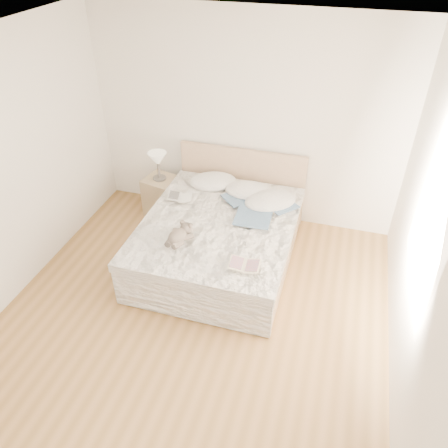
{
  "coord_description": "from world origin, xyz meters",
  "views": [
    {
      "loc": [
        1.22,
        -2.78,
        3.53
      ],
      "look_at": [
        0.09,
        1.05,
        0.62
      ],
      "focal_mm": 35.0,
      "sensor_mm": 36.0,
      "label": 1
    }
  ],
  "objects": [
    {
      "name": "teddy_bear",
      "position": [
        -0.29,
        0.57,
        0.65
      ],
      "size": [
        0.29,
        0.36,
        0.17
      ],
      "primitive_type": null,
      "rotation": [
        0.0,
        0.0,
        -0.19
      ],
      "color": "#61554C",
      "rests_on": "bed"
    },
    {
      "name": "blouse",
      "position": [
        0.37,
        1.36,
        0.63
      ],
      "size": [
        0.68,
        0.72,
        0.03
      ],
      "primitive_type": null,
      "rotation": [
        0.0,
        0.0,
        0.04
      ],
      "color": "#36516F",
      "rests_on": "bed"
    },
    {
      "name": "ceiling",
      "position": [
        0.0,
        0.0,
        2.7
      ],
      "size": [
        4.0,
        4.5,
        0.0
      ],
      "primitive_type": "cube",
      "color": "white",
      "rests_on": "ground"
    },
    {
      "name": "bed",
      "position": [
        0.0,
        1.19,
        0.31
      ],
      "size": [
        1.72,
        2.14,
        1.0
      ],
      "color": "tan",
      "rests_on": "floor"
    },
    {
      "name": "photo_book",
      "position": [
        -0.59,
        1.42,
        0.63
      ],
      "size": [
        0.36,
        0.29,
        0.02
      ],
      "primitive_type": "cube",
      "rotation": [
        0.0,
        0.0,
        0.24
      ],
      "color": "white",
      "rests_on": "bed"
    },
    {
      "name": "pillow_right",
      "position": [
        0.49,
        1.64,
        0.64
      ],
      "size": [
        0.78,
        0.73,
        0.19
      ],
      "primitive_type": "ellipsoid",
      "rotation": [
        0.0,
        0.0,
        0.6
      ],
      "color": "silver",
      "rests_on": "bed"
    },
    {
      "name": "pillow_middle",
      "position": [
        0.19,
        1.79,
        0.64
      ],
      "size": [
        0.63,
        0.47,
        0.18
      ],
      "primitive_type": "ellipsoid",
      "rotation": [
        0.0,
        0.0,
        0.09
      ],
      "color": "white",
      "rests_on": "bed"
    },
    {
      "name": "wall_back",
      "position": [
        0.0,
        2.25,
        1.35
      ],
      "size": [
        4.0,
        0.02,
        2.7
      ],
      "primitive_type": "cube",
      "color": "white",
      "rests_on": "ground"
    },
    {
      "name": "table_lamp",
      "position": [
        -1.07,
        1.88,
        0.84
      ],
      "size": [
        0.32,
        0.32,
        0.39
      ],
      "color": "#4F4B45",
      "rests_on": "nightstand"
    },
    {
      "name": "floor",
      "position": [
        0.0,
        0.0,
        0.0
      ],
      "size": [
        4.0,
        4.5,
        0.0
      ],
      "primitive_type": "cube",
      "color": "brown",
      "rests_on": "ground"
    },
    {
      "name": "nightstand",
      "position": [
        -1.04,
        1.87,
        0.28
      ],
      "size": [
        0.53,
        0.5,
        0.56
      ],
      "primitive_type": "cube",
      "rotation": [
        0.0,
        0.0,
        -0.24
      ],
      "color": "tan",
      "rests_on": "floor"
    },
    {
      "name": "window",
      "position": [
        1.99,
        0.3,
        1.45
      ],
      "size": [
        0.02,
        1.3,
        1.1
      ],
      "primitive_type": "cube",
      "color": "white",
      "rests_on": "wall_right"
    },
    {
      "name": "pillow_left",
      "position": [
        -0.31,
        1.88,
        0.64
      ],
      "size": [
        0.72,
        0.61,
        0.18
      ],
      "primitive_type": "ellipsoid",
      "rotation": [
        0.0,
        0.0,
        0.35
      ],
      "color": "white",
      "rests_on": "bed"
    },
    {
      "name": "wall_right",
      "position": [
        2.0,
        0.0,
        1.35
      ],
      "size": [
        0.02,
        4.5,
        2.7
      ],
      "primitive_type": "cube",
      "color": "white",
      "rests_on": "ground"
    },
    {
      "name": "childrens_book",
      "position": [
        0.48,
        0.42,
        0.63
      ],
      "size": [
        0.34,
        0.24,
        0.02
      ],
      "primitive_type": "cube",
      "rotation": [
        0.0,
        0.0,
        0.06
      ],
      "color": "#FFF4CD",
      "rests_on": "bed"
    }
  ]
}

